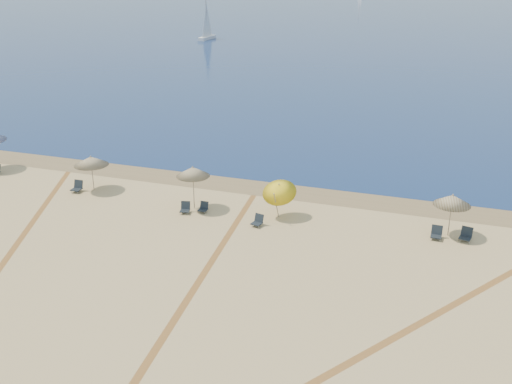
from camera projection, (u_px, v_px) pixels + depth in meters
wet_sand at (276, 189)px, 38.04m from camera, size 500.00×500.00×0.00m
umbrella_1 at (91, 161)px, 37.21m from camera, size 2.14×2.14×2.26m
umbrella_2 at (193, 172)px, 34.32m from camera, size 1.95×1.95×2.62m
umbrella_3 at (279, 189)px, 33.30m from camera, size 1.92×1.96×2.44m
umbrella_4 at (452, 200)px, 31.05m from camera, size 1.93×1.93×2.36m
chair_2 at (77, 187)px, 37.52m from camera, size 0.60×0.70×0.71m
chair_3 at (185, 208)px, 34.47m from camera, size 0.66×0.73×0.64m
chair_4 at (204, 208)px, 34.58m from camera, size 0.49×0.58×0.59m
chair_5 at (258, 221)px, 32.82m from camera, size 0.66×0.72×0.64m
chair_6 at (437, 233)px, 31.33m from camera, size 0.58×0.67×0.68m
chair_7 at (466, 235)px, 31.12m from camera, size 0.71×0.79×0.70m
sailboat_1 at (207, 27)px, 103.38m from camera, size 1.54×4.81×7.05m
tire_tracks at (154, 306)px, 25.43m from camera, size 54.91×42.69×0.00m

